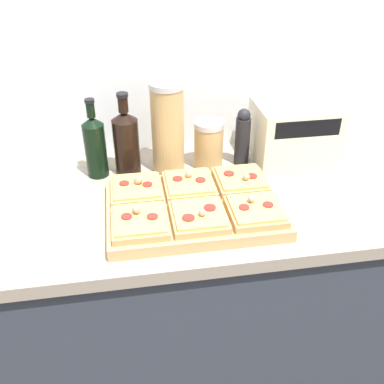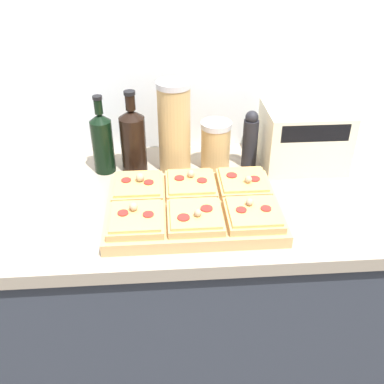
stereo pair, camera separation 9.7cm
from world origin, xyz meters
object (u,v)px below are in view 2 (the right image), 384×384
(wine_bottle, at_px, (133,139))
(olive_oil_bottle, at_px, (102,141))
(grain_jar_tall, at_px, (174,127))
(cutting_board, at_px, (193,209))
(toaster_oven, at_px, (304,137))
(grain_jar_short, at_px, (216,145))
(pepper_mill, at_px, (250,140))

(wine_bottle, bearing_deg, olive_oil_bottle, 180.00)
(olive_oil_bottle, relative_size, grain_jar_tall, 0.87)
(cutting_board, relative_size, toaster_oven, 1.67)
(olive_oil_bottle, xyz_separation_m, wine_bottle, (0.10, 0.00, 0.01))
(cutting_board, bearing_deg, grain_jar_short, 70.61)
(grain_jar_tall, bearing_deg, wine_bottle, -180.00)
(toaster_oven, bearing_deg, wine_bottle, 179.91)
(wine_bottle, bearing_deg, pepper_mill, 0.00)
(cutting_board, relative_size, grain_jar_tall, 1.63)
(wine_bottle, relative_size, grain_jar_short, 1.69)
(olive_oil_bottle, bearing_deg, toaster_oven, -0.07)
(cutting_board, xyz_separation_m, grain_jar_tall, (-0.04, 0.27, 0.13))
(grain_jar_tall, relative_size, grain_jar_short, 1.85)
(olive_oil_bottle, bearing_deg, wine_bottle, 0.00)
(olive_oil_bottle, bearing_deg, grain_jar_short, 0.00)
(olive_oil_bottle, height_order, grain_jar_short, olive_oil_bottle)
(cutting_board, distance_m, grain_jar_tall, 0.30)
(grain_jar_short, distance_m, pepper_mill, 0.12)
(toaster_oven, bearing_deg, cutting_board, -145.24)
(toaster_oven, bearing_deg, olive_oil_bottle, 179.93)
(olive_oil_bottle, distance_m, grain_jar_short, 0.37)
(olive_oil_bottle, height_order, pepper_mill, olive_oil_bottle)
(olive_oil_bottle, xyz_separation_m, pepper_mill, (0.48, 0.00, -0.01))
(cutting_board, distance_m, grain_jar_short, 0.29)
(grain_jar_tall, bearing_deg, grain_jar_short, 0.00)
(grain_jar_short, xyz_separation_m, pepper_mill, (0.11, 0.00, 0.02))
(wine_bottle, xyz_separation_m, toaster_oven, (0.56, -0.00, -0.01))
(olive_oil_bottle, height_order, wine_bottle, wine_bottle)
(olive_oil_bottle, xyz_separation_m, grain_jar_short, (0.37, 0.00, -0.03))
(cutting_board, xyz_separation_m, pepper_mill, (0.21, 0.27, 0.08))
(cutting_board, bearing_deg, toaster_oven, 34.76)
(olive_oil_bottle, height_order, toaster_oven, olive_oil_bottle)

